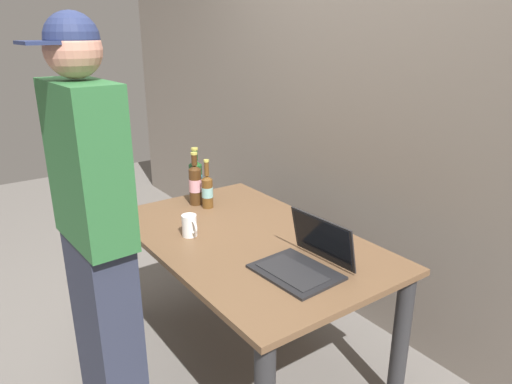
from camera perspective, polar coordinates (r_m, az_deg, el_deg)
ground_plane at (r=2.65m, az=-0.94°, el=-19.45°), size 8.00×8.00×0.00m
desk at (r=2.33m, az=-1.02°, el=-8.23°), size 1.42×0.88×0.70m
laptop at (r=1.97m, az=5.95°, el=-8.23°), size 0.36×0.32×0.21m
beer_bottle_brown at (r=2.62m, az=-5.93°, el=0.22°), size 0.06×0.06×0.28m
beer_bottle_green at (r=2.67m, az=-7.38°, el=1.02°), size 0.07×0.07×0.30m
beer_bottle_dark at (r=2.74m, az=-7.33°, el=1.58°), size 0.08×0.08×0.31m
person_figure at (r=1.96m, az=-18.86°, el=-5.02°), size 0.43×0.28×1.72m
coffee_mug at (r=2.29m, az=-8.05°, el=-4.06°), size 0.11×0.07×0.11m
back_wall at (r=2.65m, az=14.08°, el=10.99°), size 6.00×0.10×2.60m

